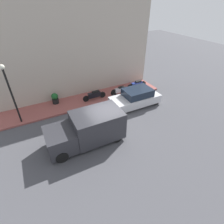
# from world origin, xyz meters

# --- Properties ---
(ground_plane) EXTENTS (60.00, 60.00, 0.00)m
(ground_plane) POSITION_xyz_m (0.00, 0.00, 0.00)
(ground_plane) COLOR #47474C
(sidewalk) EXTENTS (2.40, 14.11, 0.14)m
(sidewalk) POSITION_xyz_m (4.60, 0.00, 0.07)
(sidewalk) COLOR #934C47
(sidewalk) RESTS_ON ground_plane
(building_facade) EXTENTS (0.30, 14.11, 7.93)m
(building_facade) POSITION_xyz_m (5.95, 0.00, 3.96)
(building_facade) COLOR #B2A899
(building_facade) RESTS_ON ground_plane
(parked_car) EXTENTS (1.81, 4.14, 1.44)m
(parked_car) POSITION_xyz_m (2.05, -3.56, 0.69)
(parked_car) COLOR silver
(parked_car) RESTS_ON ground_plane
(delivery_van) EXTENTS (2.04, 4.68, 1.96)m
(delivery_van) POSITION_xyz_m (-0.25, 1.59, 1.00)
(delivery_van) COLOR #2D2D33
(delivery_van) RESTS_ON ground_plane
(motorcycle_black) EXTENTS (0.30, 2.09, 0.78)m
(motorcycle_black) POSITION_xyz_m (4.26, -0.79, 0.56)
(motorcycle_black) COLOR black
(motorcycle_black) RESTS_ON sidewalk
(scooter_silver) EXTENTS (0.30, 1.86, 0.74)m
(scooter_silver) POSITION_xyz_m (4.05, -3.23, 0.55)
(scooter_silver) COLOR #B7B7BF
(scooter_silver) RESTS_ON sidewalk
(motorcycle_blue) EXTENTS (0.30, 2.08, 0.82)m
(motorcycle_blue) POSITION_xyz_m (4.26, -5.19, 0.59)
(motorcycle_blue) COLOR navy
(motorcycle_blue) RESTS_ON sidewalk
(streetlamp) EXTENTS (0.32, 0.32, 4.23)m
(streetlamp) POSITION_xyz_m (3.75, 5.19, 2.87)
(streetlamp) COLOR black
(streetlamp) RESTS_ON sidewalk
(potted_plant) EXTENTS (0.55, 0.55, 0.92)m
(potted_plant) POSITION_xyz_m (5.19, 2.39, 0.61)
(potted_plant) COLOR black
(potted_plant) RESTS_ON sidewalk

